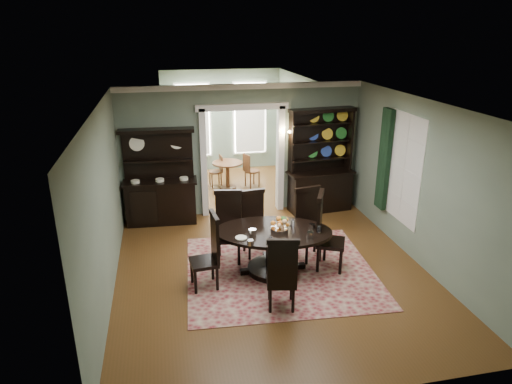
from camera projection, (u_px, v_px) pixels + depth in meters
room at (273, 190)px, 7.70m from camera, size 5.51×6.01×3.01m
parlor at (226, 127)px, 12.76m from camera, size 3.51×3.50×3.01m
doorway_trim at (242, 145)px, 10.40m from camera, size 2.08×0.25×2.57m
right_window at (395, 165)px, 9.02m from camera, size 0.15×1.47×2.12m
wall_sconce at (284, 133)px, 10.35m from camera, size 0.27×0.21×0.21m
rug at (280, 270)px, 8.28m from camera, size 3.52×3.26×0.01m
dining_table at (273, 243)px, 8.06m from camera, size 2.31×2.30×0.81m
centerpiece at (279, 227)px, 7.95m from camera, size 1.53×0.98×0.25m
chair_far_left at (229, 224)px, 8.50m from camera, size 0.57×0.55×1.35m
chair_far_mid at (254, 221)px, 8.75m from camera, size 0.51×0.49×1.27m
chair_far_right at (309, 221)px, 8.58m from camera, size 0.59×0.56×1.37m
chair_end_left at (210, 249)px, 7.57m from camera, size 0.50×0.53×1.32m
chair_end_right at (325, 230)px, 8.14m from camera, size 0.68×0.70×1.45m
chair_near at (282, 273)px, 6.90m from camera, size 0.55×0.53×1.27m
sideboard at (161, 191)px, 10.11m from camera, size 1.64×0.67×2.12m
welsh_dresser at (320, 174)px, 10.76m from camera, size 1.61×0.73×2.43m
parlor_table at (228, 172)px, 12.27m from camera, size 0.81×0.81×0.75m
parlor_chair_left at (218, 170)px, 12.49m from camera, size 0.38×0.36×0.86m
parlor_chair_right at (250, 169)px, 12.40m from camera, size 0.44×0.43×0.94m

